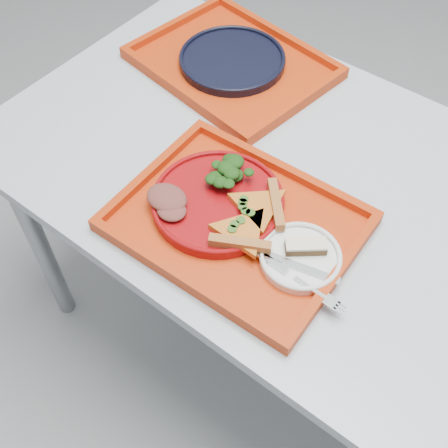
{
  "coord_description": "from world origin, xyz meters",
  "views": [
    {
      "loc": [
        0.23,
        -0.72,
        1.63
      ],
      "look_at": [
        -0.16,
        -0.21,
        0.78
      ],
      "focal_mm": 45.0,
      "sensor_mm": 36.0,
      "label": 1
    }
  ],
  "objects_px": {
    "tray_far": "(232,66)",
    "dinner_plate": "(218,203)",
    "navy_plate": "(232,61)",
    "tray_main": "(237,224)",
    "dessert_bar": "(306,246)"
  },
  "relations": [
    {
      "from": "navy_plate",
      "to": "dessert_bar",
      "type": "distance_m",
      "value": 0.58
    },
    {
      "from": "tray_far",
      "to": "dessert_bar",
      "type": "distance_m",
      "value": 0.58
    },
    {
      "from": "dessert_bar",
      "to": "tray_far",
      "type": "bearing_deg",
      "value": 100.93
    },
    {
      "from": "tray_far",
      "to": "navy_plate",
      "type": "bearing_deg",
      "value": 0.0
    },
    {
      "from": "tray_main",
      "to": "tray_far",
      "type": "distance_m",
      "value": 0.49
    },
    {
      "from": "dessert_bar",
      "to": "tray_main",
      "type": "bearing_deg",
      "value": 147.4
    },
    {
      "from": "dinner_plate",
      "to": "navy_plate",
      "type": "distance_m",
      "value": 0.45
    },
    {
      "from": "tray_far",
      "to": "dinner_plate",
      "type": "relative_size",
      "value": 1.73
    },
    {
      "from": "tray_far",
      "to": "navy_plate",
      "type": "distance_m",
      "value": 0.01
    },
    {
      "from": "dinner_plate",
      "to": "dessert_bar",
      "type": "bearing_deg",
      "value": 2.18
    },
    {
      "from": "dinner_plate",
      "to": "tray_far",
      "type": "bearing_deg",
      "value": 123.54
    },
    {
      "from": "dinner_plate",
      "to": "navy_plate",
      "type": "height_order",
      "value": "dinner_plate"
    },
    {
      "from": "tray_far",
      "to": "dinner_plate",
      "type": "bearing_deg",
      "value": -48.01
    },
    {
      "from": "tray_main",
      "to": "dessert_bar",
      "type": "distance_m",
      "value": 0.15
    },
    {
      "from": "navy_plate",
      "to": "dessert_bar",
      "type": "xyz_separation_m",
      "value": [
        0.45,
        -0.37,
        0.02
      ]
    }
  ]
}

